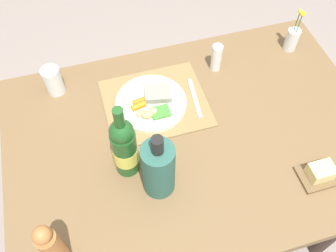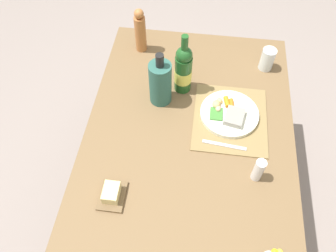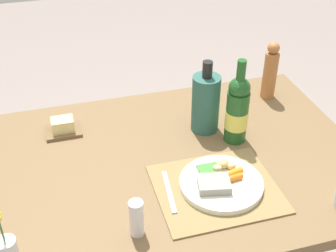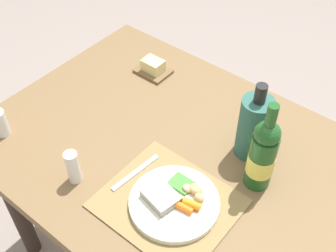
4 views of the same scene
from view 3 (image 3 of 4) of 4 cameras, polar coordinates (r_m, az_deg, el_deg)
The scene contains 10 objects.
dining_table at distance 1.62m, azimuth 0.51°, elevation -6.93°, with size 1.32×0.92×0.75m.
placemat at distance 1.45m, azimuth 6.07°, elevation -7.83°, with size 0.38×0.33×0.01m, color olive.
dinner_plate at distance 1.45m, azimuth 6.61°, elevation -7.01°, with size 0.26×0.26×0.05m.
fork at distance 1.43m, azimuth 0.12°, elevation -8.22°, with size 0.02×0.19×0.01m, color silver.
flower_vase at distance 1.27m, azimuth -19.42°, elevation -14.64°, with size 0.05×0.05×0.19m.
cooler_bottle at distance 1.66m, azimuth 4.74°, elevation 2.95°, with size 0.10×0.10×0.28m.
butter_dish at distance 1.72m, azimuth -13.03°, elevation -0.14°, with size 0.13×0.10×0.06m.
pepper_mill at distance 1.90m, azimuth 12.71°, elevation 6.70°, with size 0.06×0.06×0.24m.
wine_bottle at distance 1.60m, azimuth 8.68°, elevation 2.00°, with size 0.08×0.08×0.32m.
salt_shaker at distance 1.28m, azimuth -3.97°, elevation -11.46°, with size 0.04×0.04×0.12m, color white.
Camera 3 is at (-0.34, -1.16, 1.73)m, focal length 48.58 mm.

